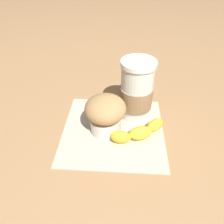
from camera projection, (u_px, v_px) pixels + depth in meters
ground_plane at (112, 130)px, 0.55m from camera, size 3.00×3.00×0.00m
paper_napkin at (112, 130)px, 0.55m from camera, size 0.26×0.26×0.00m
coffee_cup at (135, 91)px, 0.55m from camera, size 0.08×0.08×0.15m
muffin at (104, 113)px, 0.51m from camera, size 0.10×0.10×0.10m
banana at (138, 132)px, 0.52m from camera, size 0.08×0.14×0.03m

